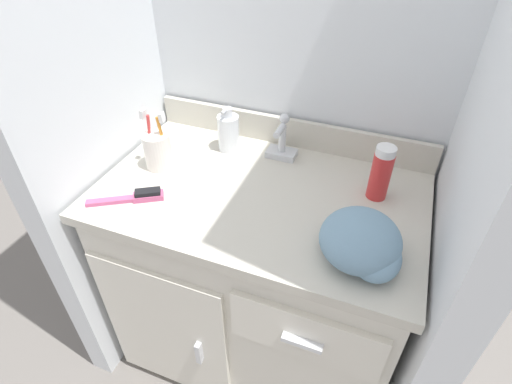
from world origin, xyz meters
name	(u,v)px	position (x,y,z in m)	size (l,w,h in m)	color
ground_plane	(259,341)	(0.00, 0.00, 0.00)	(6.00, 6.00, 0.00)	slate
wall_back	(302,24)	(0.00, 0.32, 1.10)	(1.07, 0.08, 2.20)	silver
wall_left	(78,38)	(-0.49, 0.00, 1.10)	(0.08, 0.63, 2.20)	silver
vanity	(258,277)	(0.00, 0.00, 0.39)	(0.89, 0.56, 0.74)	silver
backsplash	(289,132)	(0.00, 0.26, 0.79)	(0.89, 0.02, 0.09)	beige
sink_faucet	(282,143)	(0.00, 0.19, 0.79)	(0.09, 0.09, 0.14)	silver
toothbrush_cup	(158,150)	(-0.32, 0.01, 0.80)	(0.08, 0.08, 0.18)	white
soap_dispenser	(228,132)	(-0.17, 0.17, 0.81)	(0.07, 0.07, 0.15)	white
shaving_cream_can	(381,173)	(0.30, 0.10, 0.82)	(0.05, 0.05, 0.15)	red
hairbrush	(136,197)	(-0.29, -0.15, 0.76)	(0.19, 0.13, 0.03)	#C1517F
hand_towel	(364,243)	(0.30, -0.14, 0.79)	(0.18, 0.20, 0.10)	#6B8EA8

